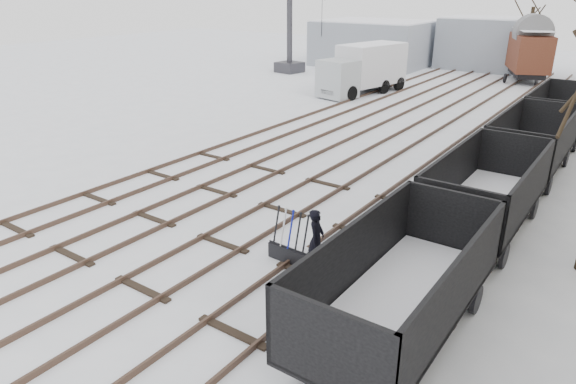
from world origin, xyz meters
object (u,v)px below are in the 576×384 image
Objects in this scene: worker at (316,239)px; crane at (291,41)px; panel_van at (366,71)px; lorry at (364,69)px; box_van_wagon at (530,51)px; ground_frame at (291,252)px; freight_wagon_a at (399,301)px.

crane is (-19.95, 27.49, 1.76)m from worker.
panel_van is (-11.88, 26.00, 0.10)m from worker.
worker is 0.22× the size of lorry.
box_van_wagon is 14.55m from lorry.
worker is 0.17× the size of crane.
crane is (-19.20, 27.59, 2.33)m from ground_frame.
panel_van is at bearing 118.44° from freight_wagon_a.
freight_wagon_a reaches higher than ground_frame.
lorry is 0.78× the size of crane.
freight_wagon_a is at bearing -104.17° from box_van_wagon.
worker is 24.65m from lorry.
lorry is at bearing -60.88° from panel_van.
box_van_wagon is at bearing 29.06° from crane.
ground_frame is 24.47m from lorry.
ground_frame is 0.15× the size of crane.
ground_frame is 28.39m from panel_van.
worker is (0.75, 0.10, 0.56)m from ground_frame.
freight_wagon_a is 27.41m from lorry.
panel_van is (-9.96, -8.33, -1.38)m from box_van_wagon.
worker is 34.42m from box_van_wagon.
worker is 0.40× the size of panel_van.
freight_wagon_a is (3.80, -1.46, 0.66)m from ground_frame.
lorry is (-10.23, 22.41, 0.88)m from worker.
freight_wagon_a reaches higher than panel_van.
freight_wagon_a is 37.09m from crane.
panel_van is 8.37m from crane.
lorry is at bearing 115.54° from ground_frame.
lorry is at bearing 9.72° from worker.
box_van_wagon reaches higher than ground_frame.
ground_frame is 0.94m from worker.
freight_wagon_a is at bearing -131.96° from worker.
crane is at bearing 21.15° from worker.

